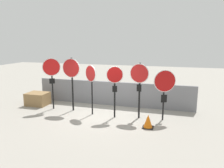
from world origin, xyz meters
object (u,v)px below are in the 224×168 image
object	(u,v)px
stop_sign_0	(52,72)
stop_sign_2	(91,78)
stop_sign_1	(71,73)
stop_sign_4	(139,80)
stop_sign_3	(115,81)
stop_sign_5	(165,85)
traffic_cone_0	(148,121)
storage_crate	(38,99)

from	to	relation	value
stop_sign_0	stop_sign_2	distance (m)	2.09
stop_sign_0	stop_sign_2	bearing A→B (deg)	-36.40
stop_sign_1	stop_sign_4	world-z (taller)	stop_sign_1
stop_sign_1	stop_sign_4	distance (m)	3.17
stop_sign_3	stop_sign_2	bearing A→B (deg)	157.10
stop_sign_5	traffic_cone_0	distance (m)	1.67
stop_sign_0	stop_sign_5	size ratio (longest dim) A/B	1.17
stop_sign_0	stop_sign_4	size ratio (longest dim) A/B	1.04
stop_sign_2	stop_sign_5	bearing A→B (deg)	36.00
stop_sign_0	stop_sign_4	distance (m)	4.19
stop_sign_3	traffic_cone_0	xyz separation A→B (m)	(1.52, -0.71, -1.34)
stop_sign_0	stop_sign_3	world-z (taller)	stop_sign_0
stop_sign_1	stop_sign_4	bearing A→B (deg)	0.45
stop_sign_2	storage_crate	xyz separation A→B (m)	(-3.22, 0.62, -1.35)
stop_sign_2	storage_crate	world-z (taller)	stop_sign_2
stop_sign_0	stop_sign_5	xyz separation A→B (m)	(5.21, -0.09, -0.30)
stop_sign_3	traffic_cone_0	bearing A→B (deg)	-42.56
storage_crate	stop_sign_0	bearing A→B (deg)	-18.58
stop_sign_1	stop_sign_2	world-z (taller)	stop_sign_1
stop_sign_0	stop_sign_1	world-z (taller)	stop_sign_1
stop_sign_0	stop_sign_4	xyz separation A→B (m)	(4.18, -0.13, -0.13)
traffic_cone_0	storage_crate	distance (m)	6.02
stop_sign_0	storage_crate	bearing A→B (deg)	131.54
stop_sign_5	traffic_cone_0	xyz separation A→B (m)	(-0.50, -0.96, -1.26)
stop_sign_4	storage_crate	bearing A→B (deg)	-176.98
stop_sign_3	storage_crate	distance (m)	4.57
stop_sign_3	stop_sign_5	world-z (taller)	stop_sign_3
traffic_cone_0	stop_sign_4	bearing A→B (deg)	119.37
stop_sign_4	traffic_cone_0	bearing A→B (deg)	-52.07
traffic_cone_0	storage_crate	bearing A→B (deg)	166.17
stop_sign_4	stop_sign_5	xyz separation A→B (m)	(1.02, 0.04, -0.16)
stop_sign_3	storage_crate	world-z (taller)	stop_sign_3
stop_sign_1	stop_sign_2	distance (m)	1.09
stop_sign_5	storage_crate	distance (m)	6.48
stop_sign_4	traffic_cone_0	xyz separation A→B (m)	(0.52, -0.92, -1.42)
stop_sign_0	stop_sign_5	distance (m)	5.22
traffic_cone_0	stop_sign_1	bearing A→B (deg)	163.74
stop_sign_2	stop_sign_5	size ratio (longest dim) A/B	1.05
stop_sign_5	storage_crate	size ratio (longest dim) A/B	2.00
stop_sign_5	stop_sign_2	bearing A→B (deg)	161.83
stop_sign_0	storage_crate	distance (m)	1.92
stop_sign_0	stop_sign_3	distance (m)	3.21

